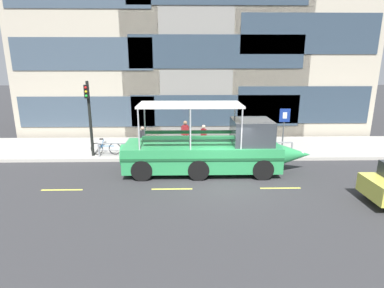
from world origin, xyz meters
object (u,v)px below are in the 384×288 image
object	(u,v)px
duck_tour_boat	(213,150)
pedestrian_near_stern	(143,136)
pedestrian_near_bow	(266,136)
pedestrian_mid_left	(204,135)
traffic_light_pole	(89,112)
leaned_bicycle	(106,148)
pedestrian_mid_right	(185,132)
parking_sign	(284,123)

from	to	relation	value
duck_tour_boat	pedestrian_near_stern	size ratio (longest dim) A/B	6.28
pedestrian_near_bow	pedestrian_mid_left	world-z (taller)	pedestrian_near_bow
pedestrian_near_stern	pedestrian_near_bow	bearing A→B (deg)	-3.02
traffic_light_pole	leaned_bicycle	xyz separation A→B (m)	(0.70, 0.24, -2.17)
duck_tour_boat	pedestrian_mid_left	world-z (taller)	duck_tour_boat
duck_tour_boat	pedestrian_mid_right	distance (m)	3.93
parking_sign	leaned_bicycle	size ratio (longest dim) A/B	1.52
traffic_light_pole	duck_tour_boat	size ratio (longest dim) A/B	0.45
traffic_light_pole	parking_sign	bearing A→B (deg)	1.45
pedestrian_mid_right	traffic_light_pole	bearing A→B (deg)	-165.21
pedestrian_near_bow	pedestrian_mid_left	distance (m)	3.70
traffic_light_pole	pedestrian_near_stern	world-z (taller)	traffic_light_pole
pedestrian_mid_left	pedestrian_mid_right	world-z (taller)	pedestrian_mid_right
parking_sign	pedestrian_near_bow	world-z (taller)	parking_sign
duck_tour_boat	pedestrian_near_bow	bearing A→B (deg)	39.68
pedestrian_mid_right	pedestrian_near_stern	size ratio (longest dim) A/B	1.16
leaned_bicycle	duck_tour_boat	size ratio (longest dim) A/B	0.18
parking_sign	pedestrian_near_stern	bearing A→B (deg)	175.47
pedestrian_near_stern	leaned_bicycle	bearing A→B (deg)	-161.55
parking_sign	pedestrian_mid_left	world-z (taller)	parking_sign
duck_tour_boat	pedestrian_mid_left	distance (m)	3.21
traffic_light_pole	pedestrian_mid_right	bearing A→B (deg)	14.79
pedestrian_near_bow	pedestrian_mid_right	distance (m)	4.86
pedestrian_mid_right	duck_tour_boat	bearing A→B (deg)	-69.34
pedestrian_mid_left	leaned_bicycle	bearing A→B (deg)	-173.18
traffic_light_pole	pedestrian_mid_left	world-z (taller)	traffic_light_pole
traffic_light_pole	pedestrian_near_bow	size ratio (longest dim) A/B	2.52
parking_sign	pedestrian_near_bow	size ratio (longest dim) A/B	1.58
traffic_light_pole	duck_tour_boat	xyz separation A→B (m)	(6.69, -2.27, -1.61)
pedestrian_near_bow	pedestrian_near_stern	world-z (taller)	pedestrian_near_bow
leaned_bicycle	pedestrian_mid_right	xyz separation A→B (m)	(4.61, 1.16, 0.68)
pedestrian_near_bow	pedestrian_near_stern	xyz separation A→B (m)	(-7.31, 0.39, -0.10)
traffic_light_pole	pedestrian_mid_right	size ratio (longest dim) A/B	2.41
pedestrian_mid_right	parking_sign	bearing A→B (deg)	-11.18
pedestrian_mid_left	pedestrian_mid_right	distance (m)	1.20
leaned_bicycle	pedestrian_near_stern	world-z (taller)	pedestrian_near_stern
duck_tour_boat	pedestrian_near_bow	distance (m)	4.41
pedestrian_mid_right	pedestrian_near_stern	distance (m)	2.58
leaned_bicycle	parking_sign	bearing A→B (deg)	0.23
pedestrian_near_stern	parking_sign	bearing A→B (deg)	-4.53
traffic_light_pole	leaned_bicycle	world-z (taller)	traffic_light_pole
leaned_bicycle	duck_tour_boat	xyz separation A→B (m)	(5.99, -2.51, 0.57)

